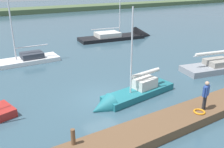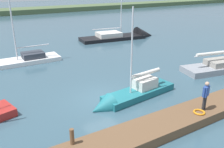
% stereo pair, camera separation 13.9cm
% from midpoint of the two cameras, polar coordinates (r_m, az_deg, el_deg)
% --- Properties ---
extents(ground_plane, '(200.00, 200.00, 0.00)m').
position_cam_midpoint_polar(ground_plane, '(16.61, -2.18, -5.73)').
color(ground_plane, '#385666').
extents(dock_pier, '(26.83, 1.97, 0.53)m').
position_cam_midpoint_polar(dock_pier, '(12.98, 8.96, -12.85)').
color(dock_pier, brown).
rests_on(dock_pier, ground_plane).
extents(mooring_post_near, '(0.20, 0.20, 0.78)m').
position_cam_midpoint_polar(mooring_post_near, '(11.34, -9.51, -14.38)').
color(mooring_post_near, brown).
rests_on(mooring_post_near, dock_pier).
extents(life_ring_buoy, '(0.66, 0.66, 0.10)m').
position_cam_midpoint_polar(life_ring_buoy, '(14.62, 19.61, -8.35)').
color(life_ring_buoy, orange).
rests_on(life_ring_buoy, dock_pier).
extents(sailboat_behind_pier, '(8.61, 2.34, 10.99)m').
position_cam_midpoint_polar(sailboat_behind_pier, '(25.09, -24.12, 1.92)').
color(sailboat_behind_pier, white).
rests_on(sailboat_behind_pier, ground_plane).
extents(sailboat_far_left, '(6.78, 2.32, 6.80)m').
position_cam_midpoint_polar(sailboat_far_left, '(16.42, 3.89, -5.35)').
color(sailboat_far_left, '#1E6B75').
rests_on(sailboat_far_left, ground_plane).
extents(sailboat_near_dock, '(11.19, 4.08, 13.34)m').
position_cam_midpoint_polar(sailboat_near_dock, '(34.96, 3.13, 8.71)').
color(sailboat_near_dock, black).
rests_on(sailboat_near_dock, ground_plane).
extents(person_on_dock, '(0.63, 0.35, 1.75)m').
position_cam_midpoint_polar(person_on_dock, '(14.63, 20.94, -4.29)').
color(person_on_dock, '#28282D').
rests_on(person_on_dock, dock_pier).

